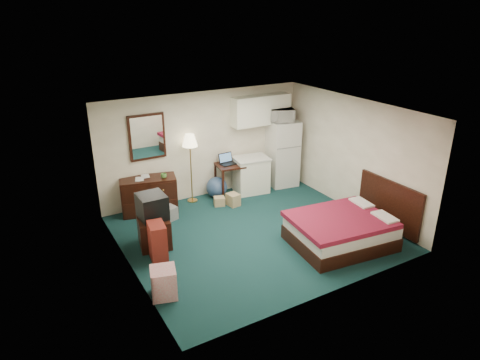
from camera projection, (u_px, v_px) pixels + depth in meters
floor at (254, 233)px, 8.63m from camera, size 5.00×4.50×0.01m
ceiling at (256, 111)px, 7.69m from camera, size 5.00×4.50×0.01m
walls at (255, 176)px, 8.16m from camera, size 5.01×4.51×2.50m
mirror at (147, 137)px, 9.16m from camera, size 0.80×0.06×1.00m
upper_cabinets at (261, 110)px, 10.23m from camera, size 1.50×0.35×0.70m
headboard at (389, 204)px, 8.60m from camera, size 0.06×1.56×1.00m
dresser at (149, 195)px, 9.38m from camera, size 1.29×0.82×0.81m
floor_lamp at (191, 169)px, 9.77m from camera, size 0.44×0.44×1.62m
desk at (230, 180)px, 10.26m from camera, size 0.69×0.69×0.78m
exercise_ball at (217, 187)px, 10.18m from camera, size 0.64×0.64×0.50m
kitchen_counter at (251, 175)px, 10.43m from camera, size 0.86×0.70×0.85m
fridge at (282, 153)px, 10.74m from camera, size 0.77×0.77×1.66m
bed at (341, 231)px, 8.12m from camera, size 1.95×1.60×0.58m
tv_stand at (154, 232)px, 8.09m from camera, size 0.67×0.71×0.57m
suitcase at (158, 242)px, 7.60m from camera, size 0.33×0.47×0.71m
retail_box at (164, 283)px, 6.67m from camera, size 0.48×0.48×0.49m
file_bin at (166, 214)px, 9.11m from camera, size 0.48×0.41×0.29m
cardboard_box_a at (219, 201)px, 9.80m from camera, size 0.29×0.27×0.20m
cardboard_box_b at (233, 200)px, 9.79m from camera, size 0.27×0.31×0.28m
laptop at (228, 159)px, 10.08m from camera, size 0.37×0.31×0.24m
crt_tv at (152, 206)px, 7.93m from camera, size 0.51×0.55×0.47m
microwave at (282, 114)px, 10.29m from camera, size 0.64×0.50×0.39m
book_a at (135, 175)px, 9.07m from camera, size 0.18×0.08×0.24m
book_b at (141, 172)px, 9.22m from camera, size 0.17×0.05×0.23m
mug at (164, 175)px, 9.20m from camera, size 0.16×0.15×0.13m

